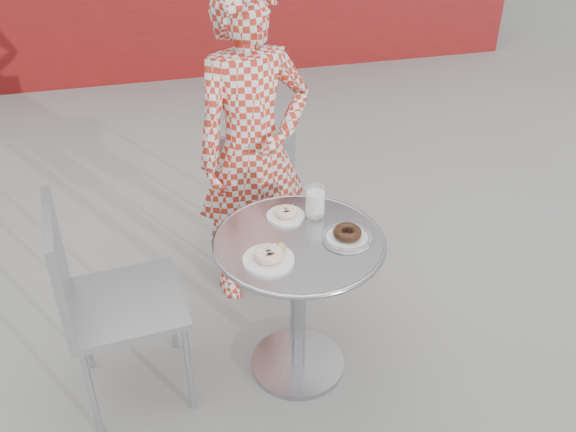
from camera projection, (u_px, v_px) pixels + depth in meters
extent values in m
plane|color=gray|center=(292.00, 359.00, 2.93)|extent=(60.00, 60.00, 0.00)
cube|color=maroon|center=(190.00, 19.00, 5.63)|extent=(6.02, 0.20, 1.00)
cylinder|color=#B9B9BE|center=(298.00, 363.00, 2.89)|extent=(0.42, 0.42, 0.03)
cylinder|color=#B9B9BE|center=(298.00, 307.00, 2.71)|extent=(0.07, 0.07, 0.67)
cylinder|color=#B9B9BE|center=(299.00, 242.00, 2.52)|extent=(0.67, 0.67, 0.02)
torus|color=#B9B9BE|center=(299.00, 242.00, 2.52)|extent=(0.69, 0.69, 0.02)
cube|color=#A4A7AC|center=(253.00, 188.00, 3.40)|extent=(0.42, 0.42, 0.03)
cube|color=#A4A7AC|center=(256.00, 171.00, 3.13)|extent=(0.39, 0.06, 0.39)
cube|color=#A4A7AC|center=(126.00, 303.00, 2.53)|extent=(0.48, 0.48, 0.03)
cube|color=#A4A7AC|center=(59.00, 267.00, 2.35)|extent=(0.07, 0.44, 0.44)
imported|color=red|center=(253.00, 150.00, 2.97)|extent=(0.63, 0.49, 1.55)
cylinder|color=white|center=(286.00, 216.00, 2.65)|extent=(0.16, 0.16, 0.01)
torus|color=#DE9055|center=(286.00, 212.00, 2.64)|extent=(0.09, 0.09, 0.03)
cylinder|color=white|center=(268.00, 260.00, 2.40)|extent=(0.19, 0.19, 0.01)
torus|color=#DE9055|center=(268.00, 254.00, 2.38)|extent=(0.11, 0.11, 0.04)
sphere|color=#B77A3F|center=(281.00, 247.00, 2.42)|extent=(0.04, 0.04, 0.04)
cylinder|color=white|center=(347.00, 238.00, 2.52)|extent=(0.19, 0.19, 0.01)
torus|color=black|center=(347.00, 233.00, 2.50)|extent=(0.11, 0.11, 0.04)
torus|color=black|center=(347.00, 237.00, 2.51)|extent=(0.20, 0.20, 0.02)
cylinder|color=white|center=(315.00, 204.00, 2.63)|extent=(0.08, 0.08, 0.11)
cylinder|color=white|center=(315.00, 202.00, 2.62)|extent=(0.08, 0.08, 0.13)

